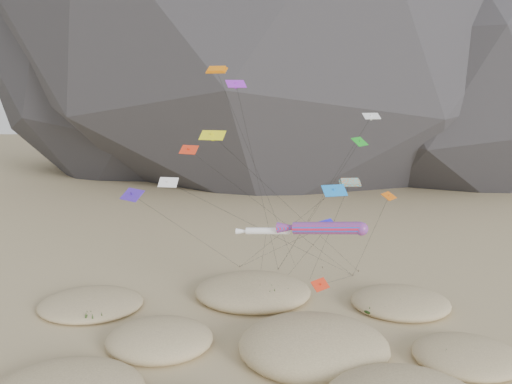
{
  "coord_description": "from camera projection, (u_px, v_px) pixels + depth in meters",
  "views": [
    {
      "loc": [
        -0.02,
        -40.83,
        25.05
      ],
      "look_at": [
        -1.45,
        12.0,
        14.32
      ],
      "focal_mm": 35.0,
      "sensor_mm": 36.0,
      "label": 1
    }
  ],
  "objects": [
    {
      "name": "dunes",
      "position": [
        269.0,
        345.0,
        48.64
      ],
      "size": [
        50.95,
        36.65,
        4.42
      ],
      "color": "#CCB789",
      "rests_on": "ground"
    },
    {
      "name": "delta_kites",
      "position": [
        271.0,
        177.0,
        52.11
      ],
      "size": [
        28.49,
        23.38,
        26.09
      ],
      "color": "#431FB8",
      "rests_on": "ground"
    },
    {
      "name": "multi_parafoil",
      "position": [
        349.0,
        184.0,
        52.42
      ],
      "size": [
        4.13,
        12.69,
        16.08
      ],
      "color": "orange",
      "rests_on": "ground"
    },
    {
      "name": "white_tube_kite",
      "position": [
        264.0,
        231.0,
        52.42
      ],
      "size": [
        5.85,
        16.28,
        11.19
      ],
      "color": "white",
      "rests_on": "ground"
    },
    {
      "name": "orange_parafoil",
      "position": [
        219.0,
        74.0,
        54.11
      ],
      "size": [
        10.78,
        15.15,
        27.73
      ],
      "color": "orange",
      "rests_on": "ground"
    },
    {
      "name": "kite_stakes",
      "position": [
        289.0,
        275.0,
        68.84
      ],
      "size": [
        19.62,
        7.5,
        0.3
      ],
      "color": "#3F2D1E",
      "rests_on": "ground"
    },
    {
      "name": "ground",
      "position": [
        268.0,
        374.0,
        44.98
      ],
      "size": [
        500.0,
        500.0,
        0.0
      ],
      "primitive_type": "plane",
      "color": "#CCB789",
      "rests_on": "ground"
    },
    {
      "name": "rainbow_tube_kite",
      "position": [
        323.0,
        228.0,
        49.86
      ],
      "size": [
        9.0,
        18.39,
        12.63
      ],
      "color": "#FF1A39",
      "rests_on": "ground"
    },
    {
      "name": "dune_grass",
      "position": [
        256.0,
        348.0,
        47.96
      ],
      "size": [
        42.56,
        29.35,
        1.44
      ],
      "color": "black",
      "rests_on": "ground"
    }
  ]
}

